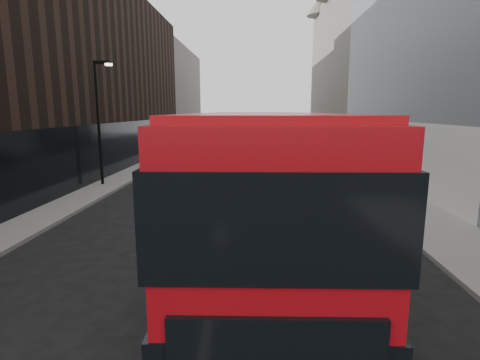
# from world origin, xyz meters

# --- Properties ---
(sidewalk_right) EXTENTS (3.00, 80.00, 0.15)m
(sidewalk_right) POSITION_xyz_m (7.50, 25.00, 0.07)
(sidewalk_right) COLOR slate
(sidewalk_right) RESTS_ON ground
(sidewalk_left) EXTENTS (2.00, 80.00, 0.15)m
(sidewalk_left) POSITION_xyz_m (-8.00, 25.00, 0.07)
(sidewalk_left) COLOR slate
(sidewalk_left) RESTS_ON ground
(building_modern_block) EXTENTS (5.03, 22.00, 20.00)m
(building_modern_block) POSITION_xyz_m (11.47, 21.00, 9.90)
(building_modern_block) COLOR #93989C
(building_modern_block) RESTS_ON ground
(building_victorian) EXTENTS (6.50, 24.00, 21.00)m
(building_victorian) POSITION_xyz_m (11.38, 44.00, 9.66)
(building_victorian) COLOR slate
(building_victorian) RESTS_ON ground
(building_left_mid) EXTENTS (5.00, 24.00, 14.00)m
(building_left_mid) POSITION_xyz_m (-11.50, 30.00, 7.00)
(building_left_mid) COLOR black
(building_left_mid) RESTS_ON ground
(building_left_far) EXTENTS (5.00, 20.00, 13.00)m
(building_left_far) POSITION_xyz_m (-11.50, 52.00, 6.50)
(building_left_far) COLOR slate
(building_left_far) RESTS_ON ground
(street_lamp) EXTENTS (1.06, 0.22, 7.00)m
(street_lamp) POSITION_xyz_m (-8.22, 18.00, 4.18)
(street_lamp) COLOR black
(street_lamp) RESTS_ON sidewalk_left
(red_bus) EXTENTS (2.81, 10.86, 4.36)m
(red_bus) POSITION_xyz_m (0.86, 5.27, 2.42)
(red_bus) COLOR #B60B12
(red_bus) RESTS_ON ground
(grey_bus) EXTENTS (2.58, 10.67, 3.44)m
(grey_bus) POSITION_xyz_m (3.96, 40.99, 1.84)
(grey_bus) COLOR black
(grey_bus) RESTS_ON ground
(car_a) EXTENTS (1.75, 3.80, 1.26)m
(car_a) POSITION_xyz_m (3.42, 16.21, 0.63)
(car_a) COLOR black
(car_a) RESTS_ON ground
(car_b) EXTENTS (1.51, 3.89, 1.26)m
(car_b) POSITION_xyz_m (3.21, 26.00, 0.63)
(car_b) COLOR gray
(car_b) RESTS_ON ground
(car_c) EXTENTS (2.02, 4.81, 1.39)m
(car_c) POSITION_xyz_m (1.53, 24.00, 0.69)
(car_c) COLOR black
(car_c) RESTS_ON ground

